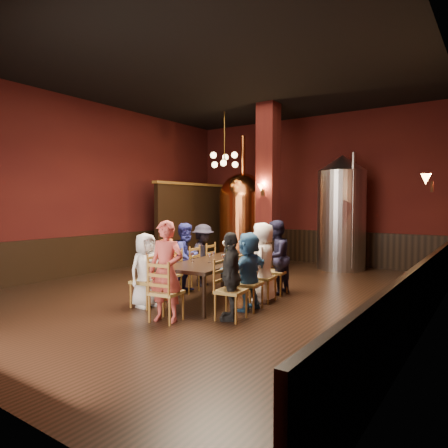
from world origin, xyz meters
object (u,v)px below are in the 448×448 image
Objects in this scene: person_0 at (145,270)px; copper_kettle at (243,216)px; dining_table at (215,264)px; steel_vessel at (342,212)px; person_1 at (168,261)px; rose_vase at (227,246)px; person_2 at (186,258)px.

person_0 is 0.33× the size of copper_kettle.
steel_vessel is at bearing 73.67° from dining_table.
rose_vase is at bearing -33.98° from person_1.
person_0 is at bearing 179.40° from person_1.
person_0 is at bearing -104.32° from steel_vessel.
copper_kettle is at bearing -173.94° from steel_vessel.
dining_table is 1.73× the size of person_1.
steel_vessel reaches higher than person_2.
person_1 is 1.32m from rose_vase.
dining_table is 7.81× the size of rose_vase.
dining_table is at bearing -26.14° from person_0.
copper_kettle is (-1.50, 5.67, 0.78)m from person_0.
person_1 is at bearing -74.16° from copper_kettle.
person_1 is 0.37× the size of copper_kettle.
person_1 is at bearing -116.41° from rose_vase.
steel_vessel is at bearing -24.40° from person_1.
person_1 is 5.25m from copper_kettle.
person_0 is at bearing -176.25° from person_2.
copper_kettle is (-1.34, 4.35, 0.72)m from person_2.
copper_kettle reaches higher than steel_vessel.
steel_vessel is (1.61, 5.33, 0.86)m from person_1.
copper_kettle is 3.05m from steel_vessel.
steel_vessel is (1.69, 4.67, 0.87)m from person_2.
person_1 is at bearing -106.82° from steel_vessel.
copper_kettle is 1.24× the size of steel_vessel.
copper_kettle is 12.28× the size of rose_vase.
person_1 is 0.66m from person_2.
dining_table is 1.31m from person_0.
person_1 is at bearing 14.22° from person_0.
person_1 reaches higher than person_2.
steel_vessel is (3.03, 0.32, 0.15)m from copper_kettle.
rose_vase is (-1.03, -4.16, -0.62)m from steel_vessel.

